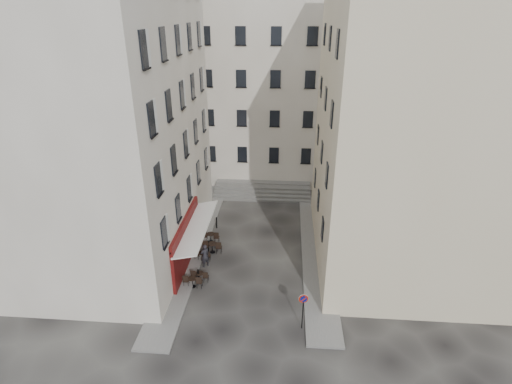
# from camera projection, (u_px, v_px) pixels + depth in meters

# --- Properties ---
(ground) EXTENTS (90.00, 90.00, 0.00)m
(ground) POSITION_uv_depth(u_px,v_px,m) (250.00, 275.00, 26.47)
(ground) COLOR black
(ground) RESTS_ON ground
(sidewalk_left) EXTENTS (2.00, 22.00, 0.12)m
(sidewalk_left) POSITION_uv_depth(u_px,v_px,m) (196.00, 240.00, 30.39)
(sidewalk_left) COLOR slate
(sidewalk_left) RESTS_ON ground
(sidewalk_right) EXTENTS (2.00, 18.00, 0.12)m
(sidewalk_right) POSITION_uv_depth(u_px,v_px,m) (316.00, 252.00, 28.84)
(sidewalk_right) COLOR slate
(sidewalk_right) RESTS_ON ground
(building_left) EXTENTS (12.20, 16.20, 20.60)m
(building_left) POSITION_uv_depth(u_px,v_px,m) (91.00, 107.00, 25.61)
(building_left) COLOR beige
(building_left) RESTS_ON ground
(building_right) EXTENTS (12.20, 14.20, 18.60)m
(building_right) POSITION_uv_depth(u_px,v_px,m) (421.00, 127.00, 24.99)
(building_right) COLOR beige
(building_right) RESTS_ON ground
(building_back) EXTENTS (18.20, 10.20, 18.60)m
(building_back) POSITION_uv_depth(u_px,v_px,m) (257.00, 83.00, 39.84)
(building_back) COLOR beige
(building_back) RESTS_ON ground
(cafe_storefront) EXTENTS (1.74, 7.30, 3.50)m
(cafe_storefront) POSITION_uv_depth(u_px,v_px,m) (188.00, 240.00, 26.90)
(cafe_storefront) COLOR #4D0B0D
(cafe_storefront) RESTS_ON ground
(stone_steps) EXTENTS (9.00, 3.15, 0.80)m
(stone_steps) POSITION_uv_depth(u_px,v_px,m) (262.00, 191.00, 37.69)
(stone_steps) COLOR #575552
(stone_steps) RESTS_ON ground
(bollard_near) EXTENTS (0.12, 0.12, 0.98)m
(bollard_near) POSITION_uv_depth(u_px,v_px,m) (198.00, 275.00, 25.58)
(bollard_near) COLOR black
(bollard_near) RESTS_ON ground
(bollard_mid) EXTENTS (0.12, 0.12, 0.98)m
(bollard_mid) POSITION_uv_depth(u_px,v_px,m) (208.00, 246.00, 28.75)
(bollard_mid) COLOR black
(bollard_mid) RESTS_ON ground
(bollard_far) EXTENTS (0.12, 0.12, 0.98)m
(bollard_far) POSITION_uv_depth(u_px,v_px,m) (216.00, 222.00, 31.91)
(bollard_far) COLOR black
(bollard_far) RESTS_ON ground
(no_parking_sign) EXTENTS (0.52, 0.12, 2.30)m
(no_parking_sign) POSITION_uv_depth(u_px,v_px,m) (303.00, 305.00, 21.38)
(no_parking_sign) COLOR black
(no_parking_sign) RESTS_ON ground
(bistro_table_a) EXTENTS (1.23, 0.58, 0.87)m
(bistro_table_a) POSITION_uv_depth(u_px,v_px,m) (193.00, 281.00, 25.16)
(bistro_table_a) COLOR black
(bistro_table_a) RESTS_ON ground
(bistro_table_b) EXTENTS (1.15, 0.54, 0.81)m
(bistro_table_b) POSITION_uv_depth(u_px,v_px,m) (200.00, 276.00, 25.70)
(bistro_table_b) COLOR black
(bistro_table_b) RESTS_ON ground
(bistro_table_c) EXTENTS (1.14, 0.54, 0.80)m
(bistro_table_c) POSITION_uv_depth(u_px,v_px,m) (203.00, 255.00, 27.84)
(bistro_table_c) COLOR black
(bistro_table_c) RESTS_ON ground
(bistro_table_d) EXTENTS (1.38, 0.65, 0.97)m
(bistro_table_d) POSITION_uv_depth(u_px,v_px,m) (212.00, 247.00, 28.70)
(bistro_table_d) COLOR black
(bistro_table_d) RESTS_ON ground
(bistro_table_e) EXTENTS (1.30, 0.61, 0.91)m
(bistro_table_e) POSITION_uv_depth(u_px,v_px,m) (211.00, 237.00, 30.02)
(bistro_table_e) COLOR black
(bistro_table_e) RESTS_ON ground
(pedestrian) EXTENTS (0.74, 0.71, 1.71)m
(pedestrian) POSITION_uv_depth(u_px,v_px,m) (205.00, 256.00, 27.02)
(pedestrian) COLOR #232228
(pedestrian) RESTS_ON ground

